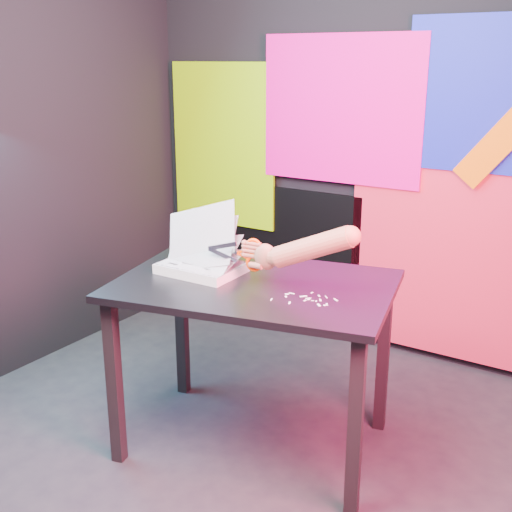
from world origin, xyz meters
The scene contains 7 objects.
room centered at (0.00, 0.00, 1.35)m, with size 3.01×3.01×2.71m.
backdrop centered at (0.06, 1.46, 0.96)m, with size 2.88×0.05×2.08m.
work_table centered at (-0.03, 0.25, 0.65)m, with size 1.25×0.97×0.75m.
printout_stack centered at (-0.29, 0.24, 0.78)m, with size 0.39×0.25×0.33m.
scissors centered at (-0.04, 0.23, 0.87)m, with size 0.25×0.04×0.14m.
hand_forearm centered at (0.19, 0.26, 0.93)m, with size 0.47×0.12×0.22m.
paper_clippings centered at (0.24, 0.20, 0.75)m, with size 0.23×0.17×0.00m.
Camera 1 is at (1.30, -1.81, 1.63)m, focal length 45.00 mm.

